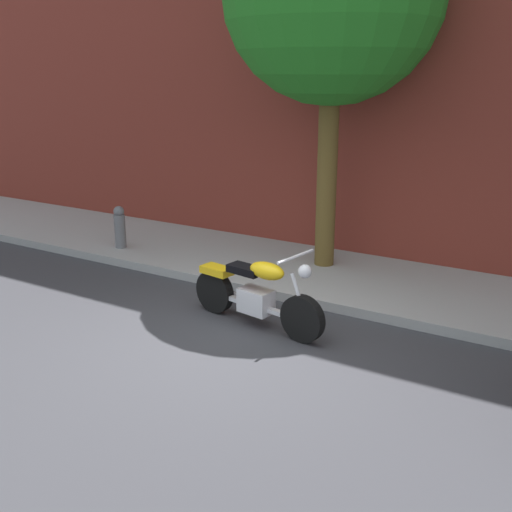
# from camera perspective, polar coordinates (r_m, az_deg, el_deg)

# --- Properties ---
(ground_plane) EXTENTS (60.00, 60.00, 0.00)m
(ground_plane) POSITION_cam_1_polar(r_m,az_deg,el_deg) (7.55, -2.84, -8.17)
(ground_plane) COLOR #38383D
(sidewalk) EXTENTS (22.20, 2.45, 0.14)m
(sidewalk) POSITION_cam_1_polar(r_m,az_deg,el_deg) (9.79, 6.20, -1.74)
(sidewalk) COLOR #A2A2A2
(sidewalk) RESTS_ON ground
(motorcycle) EXTENTS (2.09, 0.75, 1.10)m
(motorcycle) POSITION_cam_1_polar(r_m,az_deg,el_deg) (7.84, 0.01, -3.62)
(motorcycle) COLOR black
(motorcycle) RESTS_ON ground
(fire_hydrant) EXTENTS (0.20, 0.20, 0.91)m
(fire_hydrant) POSITION_cam_1_polar(r_m,az_deg,el_deg) (11.16, -12.77, 2.38)
(fire_hydrant) COLOR slate
(fire_hydrant) RESTS_ON ground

